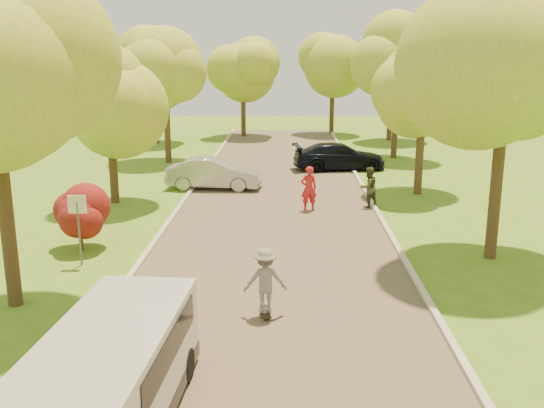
# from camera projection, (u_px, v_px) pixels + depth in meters

# --- Properties ---
(ground) EXTENTS (100.00, 100.00, 0.00)m
(ground) POSITION_uv_depth(u_px,v_px,m) (269.00, 324.00, 14.33)
(ground) COLOR #47711A
(ground) RESTS_ON ground
(road) EXTENTS (8.00, 60.00, 0.01)m
(road) POSITION_uv_depth(u_px,v_px,m) (275.00, 229.00, 22.10)
(road) COLOR #4C4438
(road) RESTS_ON ground
(curb_left) EXTENTS (0.18, 60.00, 0.12)m
(curb_left) POSITION_uv_depth(u_px,v_px,m) (165.00, 227.00, 22.18)
(curb_left) COLOR #B2AD9E
(curb_left) RESTS_ON ground
(curb_right) EXTENTS (0.18, 60.00, 0.12)m
(curb_right) POSITION_uv_depth(u_px,v_px,m) (387.00, 229.00, 21.98)
(curb_right) COLOR #B2AD9E
(curb_right) RESTS_ON ground
(street_sign) EXTENTS (0.55, 0.06, 2.17)m
(street_sign) POSITION_uv_depth(u_px,v_px,m) (78.00, 215.00, 17.98)
(street_sign) COLOR #59595E
(street_sign) RESTS_ON ground
(red_shrub) EXTENTS (1.70, 1.70, 1.95)m
(red_shrub) POSITION_uv_depth(u_px,v_px,m) (79.00, 217.00, 19.56)
(red_shrub) COLOR #382619
(red_shrub) RESTS_ON ground
(tree_l_mida) EXTENTS (4.71, 4.60, 7.39)m
(tree_l_mida) POSITION_uv_depth(u_px,v_px,m) (2.00, 100.00, 14.21)
(tree_l_mida) COLOR #382619
(tree_l_mida) RESTS_ON ground
(tree_l_midb) EXTENTS (4.30, 4.20, 6.62)m
(tree_l_midb) POSITION_uv_depth(u_px,v_px,m) (113.00, 95.00, 25.04)
(tree_l_midb) COLOR #382619
(tree_l_midb) RESTS_ON ground
(tree_l_far) EXTENTS (4.92, 4.80, 7.79)m
(tree_l_far) POSITION_uv_depth(u_px,v_px,m) (169.00, 68.00, 34.53)
(tree_l_far) COLOR #382619
(tree_l_far) RESTS_ON ground
(tree_r_mida) EXTENTS (5.13, 5.00, 7.95)m
(tree_r_mida) POSITION_uv_depth(u_px,v_px,m) (514.00, 78.00, 17.69)
(tree_r_mida) COLOR #382619
(tree_r_mida) RESTS_ON ground
(tree_r_midb) EXTENTS (4.51, 4.40, 7.01)m
(tree_r_midb) POSITION_uv_depth(u_px,v_px,m) (428.00, 86.00, 26.59)
(tree_r_midb) COLOR #382619
(tree_r_midb) RESTS_ON ground
(tree_r_far) EXTENTS (5.33, 5.20, 8.34)m
(tree_r_far) POSITION_uv_depth(u_px,v_px,m) (402.00, 61.00, 36.05)
(tree_r_far) COLOR #382619
(tree_r_far) RESTS_ON ground
(tree_bg_a) EXTENTS (5.12, 5.00, 7.72)m
(tree_bg_a) POSITION_uv_depth(u_px,v_px,m) (156.00, 68.00, 42.39)
(tree_bg_a) COLOR #382619
(tree_bg_a) RESTS_ON ground
(tree_bg_b) EXTENTS (5.12, 5.00, 7.95)m
(tree_bg_b) POSITION_uv_depth(u_px,v_px,m) (395.00, 64.00, 43.86)
(tree_bg_b) COLOR #382619
(tree_bg_b) RESTS_ON ground
(tree_bg_c) EXTENTS (4.92, 4.80, 7.33)m
(tree_bg_c) POSITION_uv_depth(u_px,v_px,m) (246.00, 71.00, 46.19)
(tree_bg_c) COLOR #382619
(tree_bg_c) RESTS_ON ground
(tree_bg_d) EXTENTS (5.12, 5.00, 7.72)m
(tree_bg_d) POSITION_uv_depth(u_px,v_px,m) (336.00, 66.00, 47.89)
(tree_bg_d) COLOR #382619
(tree_bg_d) RESTS_ON ground
(minivan) EXTENTS (2.22, 5.02, 1.83)m
(minivan) POSITION_uv_depth(u_px,v_px,m) (113.00, 375.00, 10.17)
(minivan) COLOR silver
(minivan) RESTS_ON ground
(silver_sedan) EXTENTS (4.56, 1.91, 1.47)m
(silver_sedan) POSITION_uv_depth(u_px,v_px,m) (214.00, 173.00, 28.67)
(silver_sedan) COLOR #A5A5A9
(silver_sedan) RESTS_ON ground
(dark_sedan) EXTENTS (5.31, 2.74, 1.47)m
(dark_sedan) POSITION_uv_depth(u_px,v_px,m) (339.00, 156.00, 33.46)
(dark_sedan) COLOR black
(dark_sedan) RESTS_ON ground
(longboard) EXTENTS (0.33, 0.85, 0.10)m
(longboard) POSITION_uv_depth(u_px,v_px,m) (265.00, 312.00, 14.80)
(longboard) COLOR black
(longboard) RESTS_ON ground
(skateboarder) EXTENTS (1.11, 0.73, 1.62)m
(skateboarder) POSITION_uv_depth(u_px,v_px,m) (265.00, 280.00, 14.60)
(skateboarder) COLOR slate
(skateboarder) RESTS_ON longboard
(person_striped) EXTENTS (0.75, 0.58, 1.84)m
(person_striped) POSITION_uv_depth(u_px,v_px,m) (309.00, 188.00, 24.58)
(person_striped) COLOR red
(person_striped) RESTS_ON ground
(person_olive) EXTENTS (1.05, 0.99, 1.71)m
(person_olive) POSITION_uv_depth(u_px,v_px,m) (368.00, 187.00, 25.11)
(person_olive) COLOR #353821
(person_olive) RESTS_ON ground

